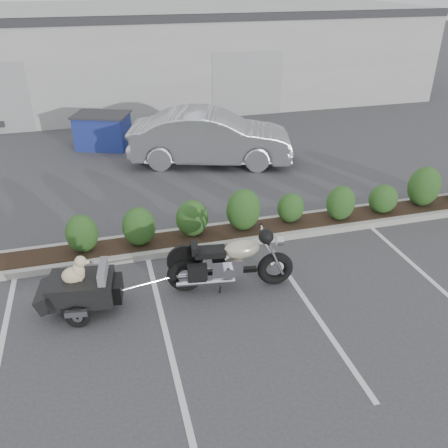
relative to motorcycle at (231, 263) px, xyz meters
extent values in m
plane|color=#38383A|center=(0.06, -0.30, -0.57)|extent=(90.00, 90.00, 0.00)
cube|color=#9E9E93|center=(1.06, 1.90, -0.49)|extent=(12.00, 1.00, 0.15)
cube|color=#9EA099|center=(0.06, 16.70, 1.43)|extent=(26.00, 10.00, 4.00)
torus|color=black|center=(-0.86, 0.15, -0.22)|extent=(0.73, 0.28, 0.71)
torus|color=black|center=(0.88, -0.10, -0.22)|extent=(0.73, 0.28, 0.71)
cylinder|color=silver|center=(-0.86, 0.15, -0.22)|extent=(0.31, 0.17, 0.30)
cylinder|color=silver|center=(0.88, -0.10, -0.22)|extent=(0.27, 0.14, 0.26)
cylinder|color=silver|center=(0.79, -0.19, 0.18)|extent=(0.46, 0.12, 0.95)
cylinder|color=silver|center=(0.82, 0.02, 0.18)|extent=(0.46, 0.12, 0.95)
cylinder|color=silver|center=(0.64, -0.07, 0.58)|extent=(0.14, 0.74, 0.04)
cylinder|color=silver|center=(0.93, -0.11, 0.41)|extent=(0.15, 0.21, 0.19)
sphere|color=black|center=(0.55, -0.38, 0.71)|extent=(0.31, 0.31, 0.28)
cube|color=silver|center=(-0.07, 0.03, -0.06)|extent=(0.63, 0.44, 0.36)
cube|color=black|center=(0.04, 0.02, -0.19)|extent=(0.96, 0.24, 0.09)
ellipsoid|color=#C0B79B|center=(0.22, -0.01, 0.28)|extent=(0.75, 0.49, 0.35)
cube|color=black|center=(-0.39, 0.08, 0.26)|extent=(0.62, 0.40, 0.13)
cube|color=black|center=(-0.67, 0.12, 0.36)|extent=(0.17, 0.33, 0.17)
cylinder|color=silver|center=(-0.52, -0.10, -0.29)|extent=(1.12, 0.25, 0.10)
cylinder|color=silver|center=(-0.46, 0.28, -0.29)|extent=(1.12, 0.25, 0.10)
cube|color=black|center=(-0.69, -0.18, 0.02)|extent=(0.38, 0.20, 0.32)
cube|color=black|center=(-2.77, 0.03, -0.09)|extent=(1.21, 0.92, 0.45)
cube|color=slate|center=(-2.37, -0.03, 0.20)|extent=(0.22, 0.67, 0.32)
cube|color=slate|center=(-2.71, 0.02, 0.02)|extent=(0.83, 0.76, 0.04)
cube|color=black|center=(-3.35, 0.11, -0.16)|extent=(0.51, 0.82, 0.39)
cube|color=black|center=(-2.18, -0.06, -0.14)|extent=(0.29, 0.56, 0.36)
torus|color=black|center=(-2.88, -0.41, -0.38)|extent=(0.43, 0.17, 0.42)
torus|color=black|center=(-2.76, 0.48, -0.38)|extent=(0.43, 0.17, 0.42)
cube|color=silver|center=(-2.89, -0.46, -0.25)|extent=(0.39, 0.14, 0.11)
cube|color=silver|center=(-2.75, 0.53, -0.25)|extent=(0.39, 0.14, 0.11)
cylinder|color=black|center=(-2.82, 0.03, -0.38)|extent=(0.18, 0.96, 0.04)
cylinder|color=silver|center=(-1.92, -0.09, -0.22)|extent=(0.64, 0.13, 0.04)
ellipsoid|color=beige|center=(-2.87, 0.03, 0.22)|extent=(0.43, 0.32, 0.32)
ellipsoid|color=beige|center=(-2.78, 0.01, 0.30)|extent=(0.26, 0.25, 0.29)
sphere|color=beige|center=(-2.71, 0.00, 0.49)|extent=(0.23, 0.23, 0.20)
ellipsoid|color=beige|center=(-2.62, -0.01, 0.47)|extent=(0.16, 0.11, 0.07)
sphere|color=black|center=(-2.56, -0.02, 0.47)|extent=(0.04, 0.04, 0.04)
ellipsoid|color=beige|center=(-2.76, -0.05, 0.51)|extent=(0.06, 0.05, 0.11)
ellipsoid|color=beige|center=(-2.75, 0.07, 0.51)|extent=(0.06, 0.05, 0.11)
cylinder|color=beige|center=(-2.75, -0.05, 0.10)|extent=(0.05, 0.05, 0.13)
cylinder|color=beige|center=(-2.74, 0.07, 0.10)|extent=(0.05, 0.05, 0.13)
imported|color=silver|center=(1.26, 6.70, 0.27)|extent=(5.36, 3.14, 1.67)
cube|color=navy|center=(-1.99, 9.09, 0.00)|extent=(2.00, 1.68, 1.14)
cube|color=#2D2D30|center=(-1.99, 9.09, 0.59)|extent=(2.13, 1.81, 0.06)
camera|label=1|loc=(-2.12, -7.31, 4.98)|focal=38.00mm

